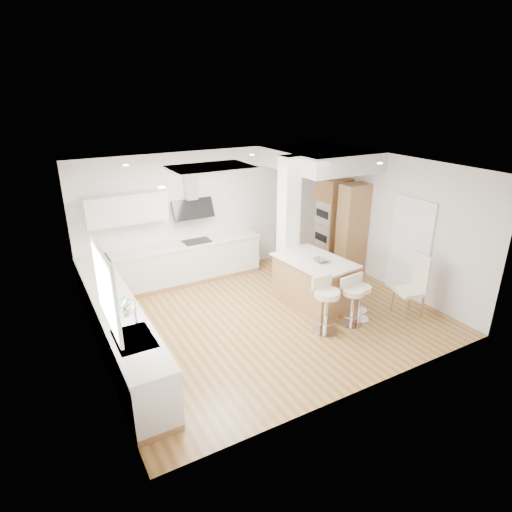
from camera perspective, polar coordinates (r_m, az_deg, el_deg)
ground at (r=8.21m, az=1.54°, el=-7.95°), size 6.00×6.00×0.00m
ceiling at (r=8.21m, az=1.54°, el=-7.95°), size 6.00×5.00×0.02m
wall_back at (r=9.74m, az=-5.95°, el=5.72°), size 6.00×0.04×2.80m
wall_left at (r=6.70m, az=-21.00°, el=-3.23°), size 0.04×5.00×2.80m
wall_right at (r=9.44m, az=17.53°, el=4.30°), size 0.04×5.00×2.80m
skylight at (r=7.42m, az=-6.04°, el=11.57°), size 4.10×2.10×0.06m
window_left at (r=5.77m, az=-19.46°, el=-3.84°), size 0.06×1.28×1.07m
doorway_right at (r=9.17m, az=19.81°, el=0.86°), size 0.05×1.00×2.10m
counter_left at (r=7.36m, az=-18.01°, el=-8.78°), size 0.63×4.50×1.35m
counter_back at (r=9.41m, az=-10.21°, el=0.37°), size 3.62×0.63×2.50m
pillar at (r=8.91m, az=4.32°, el=4.26°), size 0.35×0.35×2.80m
soffit at (r=9.59m, az=8.39°, el=12.71°), size 1.78×2.20×0.40m
oven_column at (r=10.17m, az=11.10°, el=4.06°), size 0.63×1.21×2.10m
peninsula at (r=8.54m, az=7.67°, el=-3.34°), size 1.18×1.65×1.01m
bar_stool_a at (r=7.54m, az=9.29°, el=-6.13°), size 0.46×0.46×1.03m
bar_stool_b at (r=7.88m, az=12.68°, el=-5.64°), size 0.44×0.44×0.91m
bar_stool_c at (r=8.09m, az=13.59°, el=-5.12°), size 0.43×0.43×0.88m
dining_chair at (r=8.50m, az=20.45°, el=-3.41°), size 0.56×0.56×1.22m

